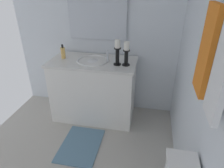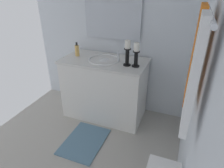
# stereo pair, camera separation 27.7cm
# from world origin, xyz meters

# --- Properties ---
(wall_back) EXTENTS (2.92, 0.04, 2.45)m
(wall_back) POSITION_xyz_m (0.00, 1.13, 1.23)
(wall_back) COLOR silver
(wall_back) RESTS_ON ground
(wall_left) EXTENTS (0.04, 2.25, 2.45)m
(wall_left) POSITION_xyz_m (-1.46, 0.00, 1.23)
(wall_left) COLOR silver
(wall_left) RESTS_ON ground
(vanity_cabinet) EXTENTS (0.58, 1.10, 0.82)m
(vanity_cabinet) POSITION_xyz_m (-1.14, 0.05, 0.41)
(vanity_cabinet) COLOR white
(vanity_cabinet) RESTS_ON ground
(sink_basin) EXTENTS (0.40, 0.40, 0.24)m
(sink_basin) POSITION_xyz_m (-1.14, 0.05, 0.79)
(sink_basin) COLOR white
(sink_basin) RESTS_ON vanity_cabinet
(mirror) EXTENTS (0.02, 0.76, 0.86)m
(mirror) POSITION_xyz_m (-1.42, 0.05, 1.45)
(mirror) COLOR silver
(candle_holder_tall) EXTENTS (0.09, 0.09, 0.28)m
(candle_holder_tall) POSITION_xyz_m (-1.07, 0.47, 0.97)
(candle_holder_tall) COLOR black
(candle_holder_tall) RESTS_ON vanity_cabinet
(candle_holder_short) EXTENTS (0.09, 0.09, 0.30)m
(candle_holder_short) POSITION_xyz_m (-1.07, 0.37, 0.98)
(candle_holder_short) COLOR black
(candle_holder_short) RESTS_ON vanity_cabinet
(soap_bottle) EXTENTS (0.06, 0.06, 0.18)m
(soap_bottle) POSITION_xyz_m (-1.15, -0.35, 0.90)
(soap_bottle) COLOR #E5B259
(soap_bottle) RESTS_ON vanity_cabinet
(towel_bar) EXTENTS (0.59, 0.02, 0.02)m
(towel_bar) POSITION_xyz_m (0.11, 1.07, 1.59)
(towel_bar) COLOR silver
(towel_near_vanity) EXTENTS (0.21, 0.03, 0.50)m
(towel_near_vanity) POSITION_xyz_m (-0.03, 1.05, 1.36)
(towel_near_vanity) COLOR orange
(towel_near_vanity) RESTS_ON towel_bar
(towel_center) EXTENTS (0.17, 0.03, 0.48)m
(towel_center) POSITION_xyz_m (0.26, 1.05, 1.37)
(towel_center) COLOR white
(towel_center) RESTS_ON towel_bar
(bath_mat) EXTENTS (0.60, 0.44, 0.02)m
(bath_mat) POSITION_xyz_m (-0.51, 0.05, 0.01)
(bath_mat) COLOR slate
(bath_mat) RESTS_ON ground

